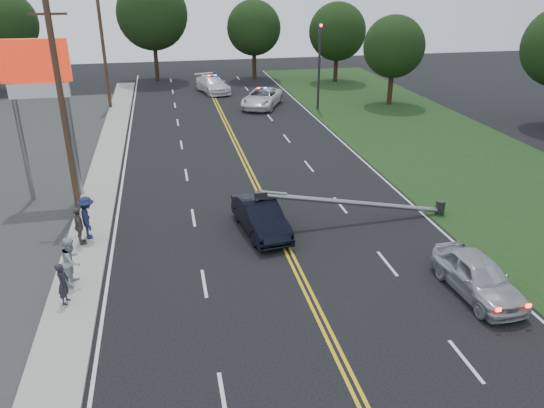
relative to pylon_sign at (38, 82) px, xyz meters
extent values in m
plane|color=black|center=(10.50, -14.00, -6.00)|extent=(120.00, 120.00, 0.00)
cube|color=#A49F94|center=(2.10, -4.00, -5.94)|extent=(1.80, 70.00, 0.12)
cube|color=black|center=(24.00, -4.00, -5.99)|extent=(12.00, 80.00, 0.01)
cube|color=gold|center=(10.50, -4.00, -5.99)|extent=(0.36, 80.00, 0.00)
cylinder|color=gray|center=(-1.20, 0.00, -2.50)|extent=(0.24, 0.24, 7.00)
cylinder|color=gray|center=(1.20, 0.00, -2.50)|extent=(0.24, 0.24, 7.00)
cube|color=red|center=(0.00, 0.00, 1.00)|extent=(3.20, 0.35, 2.00)
cube|color=white|center=(0.00, 0.00, -0.40)|extent=(2.80, 0.30, 0.70)
cylinder|color=#2D2D30|center=(18.80, 16.00, -2.50)|extent=(0.20, 0.20, 7.00)
cube|color=#2D2D30|center=(18.80, 16.00, 0.60)|extent=(0.28, 0.28, 0.90)
sphere|color=#FF0C07|center=(18.80, 15.84, 0.90)|extent=(0.22, 0.22, 0.22)
cylinder|color=#2D2D30|center=(18.60, -6.00, -5.65)|extent=(0.44, 0.44, 0.70)
cylinder|color=gray|center=(14.17, -6.00, -5.02)|extent=(8.90, 0.24, 1.80)
cube|color=#2D2D30|center=(9.74, -6.00, -4.23)|extent=(0.55, 0.32, 0.30)
cylinder|color=#382619|center=(1.30, -2.00, -1.00)|extent=(0.28, 0.28, 10.00)
cube|color=#382619|center=(1.30, -2.00, 3.20)|extent=(1.60, 0.10, 0.10)
cylinder|color=#382619|center=(1.30, 20.00, -1.00)|extent=(0.28, 0.28, 10.00)
cylinder|color=black|center=(-8.59, 30.76, -4.18)|extent=(0.44, 0.44, 3.63)
sphere|color=black|center=(-8.59, 30.76, 0.25)|extent=(6.17, 6.17, 6.17)
cylinder|color=black|center=(5.41, 32.47, -4.01)|extent=(0.44, 0.44, 3.97)
sphere|color=black|center=(5.41, 32.47, 0.83)|extent=(7.35, 7.35, 7.35)
cylinder|color=black|center=(15.93, 31.21, -4.43)|extent=(0.44, 0.44, 3.13)
sphere|color=black|center=(15.93, 31.21, -0.61)|extent=(5.78, 5.78, 5.78)
cylinder|color=black|center=(24.21, 27.91, -4.50)|extent=(0.44, 0.44, 3.00)
sphere|color=black|center=(24.21, 27.91, -0.83)|extent=(5.95, 5.95, 5.95)
cylinder|color=black|center=(25.62, 16.63, -4.55)|extent=(0.44, 0.44, 2.89)
sphere|color=black|center=(25.62, 16.63, -1.01)|extent=(5.27, 5.27, 5.27)
imported|color=black|center=(9.71, -6.14, -5.26)|extent=(2.18, 4.65, 1.48)
imported|color=#AAADB2|center=(16.51, -12.67, -5.26)|extent=(1.90, 4.38, 1.47)
imported|color=silver|center=(14.27, 17.87, -5.21)|extent=(4.81, 6.24, 1.58)
imported|color=silver|center=(10.67, 24.87, -5.21)|extent=(3.48, 5.78, 1.57)
imported|color=#24232A|center=(1.91, -10.45, -5.10)|extent=(0.47, 0.63, 1.56)
imported|color=#ABABB0|center=(2.05, -9.14, -4.94)|extent=(0.91, 1.05, 1.87)
imported|color=#1B2245|center=(2.21, -5.40, -4.91)|extent=(0.91, 1.35, 1.93)
imported|color=#584A47|center=(1.91, -5.94, -5.04)|extent=(0.64, 1.05, 1.67)
camera|label=1|loc=(5.85, -27.35, 4.83)|focal=35.00mm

